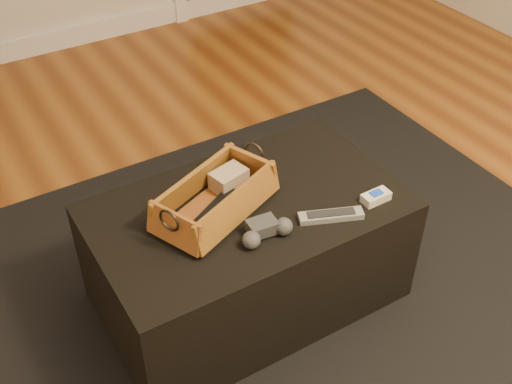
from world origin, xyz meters
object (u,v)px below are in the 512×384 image
tv_remote (215,210)px  cream_gadget (376,197)px  ottoman (248,252)px  game_controller (266,231)px  wicker_basket (215,199)px  silver_remote (331,215)px

tv_remote → cream_gadget: size_ratio=2.31×
ottoman → game_controller: bearing=-100.7°
wicker_basket → game_controller: (0.07, -0.18, -0.02)m
silver_remote → tv_remote: bearing=147.7°
silver_remote → ottoman: bearing=135.4°
silver_remote → game_controller: bearing=172.2°
wicker_basket → cream_gadget: (0.47, -0.22, -0.03)m
tv_remote → wicker_basket: size_ratio=0.47×
wicker_basket → cream_gadget: size_ratio=4.87×
ottoman → game_controller: game_controller is taller
ottoman → silver_remote: (0.19, -0.19, 0.22)m
ottoman → wicker_basket: 0.28m
wicker_basket → tv_remote: bearing=-120.1°
wicker_basket → silver_remote: 0.36m
tv_remote → silver_remote: (0.30, -0.19, -0.02)m
tv_remote → ottoman: bearing=-31.1°
game_controller → silver_remote: bearing=-7.8°
tv_remote → silver_remote: size_ratio=1.06×
wicker_basket → game_controller: bearing=-69.1°
ottoman → silver_remote: 0.35m
cream_gadget → game_controller: bearing=174.8°
wicker_basket → game_controller: size_ratio=2.71×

